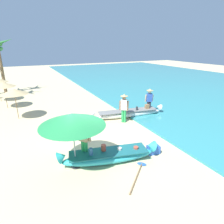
{
  "coord_description": "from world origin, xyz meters",
  "views": [
    {
      "loc": [
        -2.35,
        -6.86,
        4.37
      ],
      "look_at": [
        1.92,
        1.84,
        0.9
      ],
      "focal_mm": 29.94,
      "sensor_mm": 36.0,
      "label": 1
    }
  ],
  "objects": [
    {
      "name": "person_tourist_customer",
      "position": [
        -0.49,
        -0.64,
        0.95
      ],
      "size": [
        0.5,
        0.54,
        1.67
      ],
      "color": "green",
      "rests_on": "ground"
    },
    {
      "name": "person_vendor_hatted",
      "position": [
        2.86,
        2.17,
        1.0
      ],
      "size": [
        0.56,
        0.5,
        1.74
      ],
      "color": "green",
      "rests_on": "ground"
    },
    {
      "name": "parasol_row_1",
      "position": [
        -3.51,
        8.31,
        1.75
      ],
      "size": [
        1.6,
        1.6,
        1.91
      ],
      "color": "#8E6B47",
      "rests_on": "ground"
    },
    {
      "name": "cooler_box",
      "position": [
        2.3,
        -1.39,
        0.17
      ],
      "size": [
        0.56,
        0.41,
        0.35
      ],
      "primitive_type": "cube",
      "rotation": [
        0.0,
        0.0,
        -0.16
      ],
      "color": "blue",
      "rests_on": "ground"
    },
    {
      "name": "person_vendor_assistant",
      "position": [
        5.09,
        2.71,
        1.01
      ],
      "size": [
        0.58,
        0.44,
        1.74
      ],
      "color": "#333842",
      "rests_on": "ground"
    },
    {
      "name": "patio_umbrella_large",
      "position": [
        -0.94,
        -0.85,
        1.93
      ],
      "size": [
        2.35,
        2.35,
        2.16
      ],
      "color": "#B7B7BC",
      "rests_on": "ground"
    },
    {
      "name": "paddle",
      "position": [
        0.98,
        -2.24,
        0.03
      ],
      "size": [
        1.45,
        1.36,
        0.05
      ],
      "color": "#8E6B47",
      "rests_on": "ground"
    },
    {
      "name": "boat_white_midground",
      "position": [
        3.53,
        2.79,
        0.26
      ],
      "size": [
        4.82,
        1.4,
        0.77
      ],
      "color": "white",
      "rests_on": "ground"
    },
    {
      "name": "ground_plane",
      "position": [
        0.0,
        0.0,
        0.0
      ],
      "size": [
        80.0,
        80.0,
        0.0
      ],
      "primitive_type": "plane",
      "color": "beige"
    },
    {
      "name": "parasol_row_0",
      "position": [
        -2.81,
        5.57,
        1.75
      ],
      "size": [
        1.6,
        1.6,
        1.91
      ],
      "color": "#8E6B47",
      "rests_on": "ground"
    },
    {
      "name": "boat_cyan_foreground",
      "position": [
        0.33,
        -1.11,
        0.26
      ],
      "size": [
        3.96,
        1.58,
        0.75
      ],
      "color": "#33B2BC",
      "rests_on": "ground"
    },
    {
      "name": "sea",
      "position": [
        15.55,
        8.0,
        0.05
      ],
      "size": [
        24.0,
        56.0,
        0.1
      ],
      "primitive_type": "cube",
      "color": "teal",
      "rests_on": "ground"
    }
  ]
}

